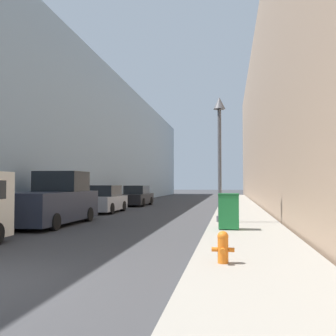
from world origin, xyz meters
The scene contains 9 objects.
sidewalk_right centered at (5.30, 18.00, 0.07)m, with size 2.82×60.00×0.15m.
building_left_glass centered at (-10.50, 26.00, 5.43)m, with size 12.00×60.00×10.87m.
building_right_stone centered at (12.81, 26.00, 7.20)m, with size 12.00×60.00×14.40m.
fire_hydrant centered at (4.57, 2.15, 0.48)m, with size 0.45×0.34×0.64m.
trash_bin centered at (4.66, 7.75, 0.78)m, with size 0.71×0.61×1.25m.
lamppost centered at (4.29, 10.21, 3.61)m, with size 0.50×0.50×5.21m.
pickup_truck centered at (-2.68, 9.38, 0.95)m, with size 2.21×5.45×2.27m.
parked_sedan_near centered at (-2.74, 16.12, 0.74)m, with size 1.86×4.02×1.63m.
parked_sedan_far centered at (-2.54, 23.28, 0.72)m, with size 1.83×4.64×1.58m.
Camera 1 is at (4.71, -5.45, 1.74)m, focal length 40.00 mm.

